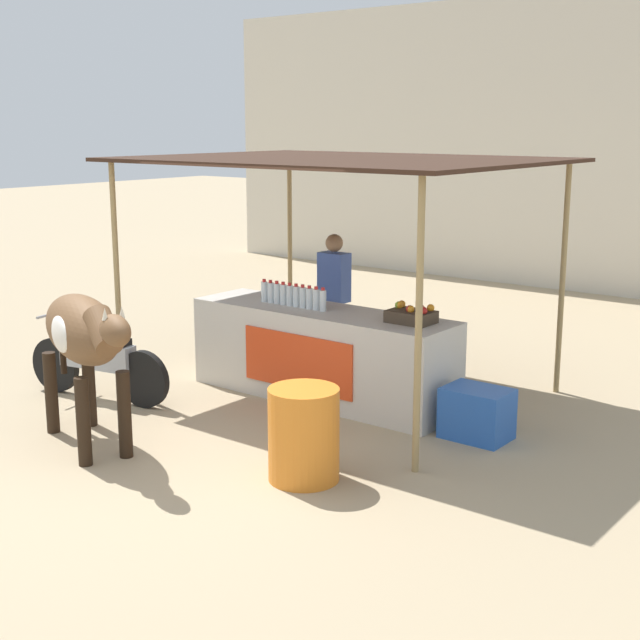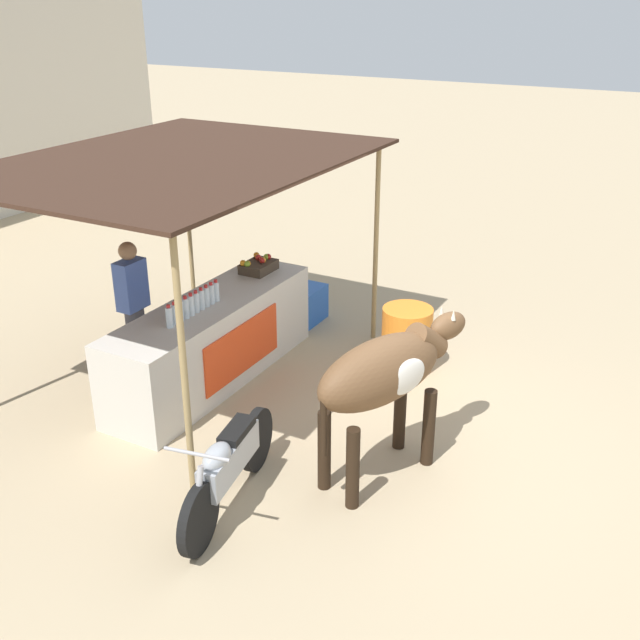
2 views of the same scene
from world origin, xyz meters
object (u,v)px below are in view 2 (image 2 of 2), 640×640
object	(u,v)px
water_barrel	(406,340)
cow	(386,374)
vendor_behind_counter	(134,311)
cooler_box	(304,305)
stall_counter	(213,341)
motorcycle_parked	(228,465)
fruit_crate	(258,265)

from	to	relation	value
water_barrel	cow	bearing A→B (deg)	-163.29
vendor_behind_counter	cooler_box	bearing A→B (deg)	-20.20
stall_counter	motorcycle_parked	bearing A→B (deg)	-140.93
vendor_behind_counter	motorcycle_parked	xyz separation A→B (m)	(-1.44, -2.25, -0.42)
fruit_crate	cooler_box	world-z (taller)	fruit_crate
fruit_crate	cow	bearing A→B (deg)	-126.05
stall_counter	cow	distance (m)	2.62
vendor_behind_counter	water_barrel	bearing A→B (deg)	-57.38
water_barrel	cow	xyz separation A→B (m)	(-2.01, -0.60, 0.64)
stall_counter	cooler_box	distance (m)	1.92
water_barrel	motorcycle_parked	xyz separation A→B (m)	(-3.10, 0.35, 0.04)
fruit_crate	stall_counter	bearing A→B (deg)	-176.94
water_barrel	cooler_box	bearing A→B (deg)	69.69
cooler_box	motorcycle_parked	distance (m)	4.01
fruit_crate	cooler_box	distance (m)	1.16
stall_counter	cow	bearing A→B (deg)	-107.10
stall_counter	motorcycle_parked	xyz separation A→B (m)	(-1.85, -1.50, -0.05)
cooler_box	cow	distance (m)	3.64
motorcycle_parked	cow	bearing A→B (deg)	-40.99
cow	motorcycle_parked	xyz separation A→B (m)	(-1.09, 0.95, -0.61)
cooler_box	vendor_behind_counter	bearing A→B (deg)	159.80
cooler_box	stall_counter	bearing A→B (deg)	177.08
vendor_behind_counter	water_barrel	size ratio (longest dim) A/B	2.12
stall_counter	fruit_crate	distance (m)	1.21
water_barrel	motorcycle_parked	size ratio (longest dim) A/B	0.44
cooler_box	water_barrel	distance (m)	1.87
fruit_crate	cooler_box	bearing A→B (deg)	-10.50
fruit_crate	water_barrel	world-z (taller)	fruit_crate
cooler_box	water_barrel	world-z (taller)	water_barrel
stall_counter	cooler_box	size ratio (longest dim) A/B	5.00
water_barrel	motorcycle_parked	world-z (taller)	motorcycle_parked
cooler_box	motorcycle_parked	size ratio (longest dim) A/B	0.34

